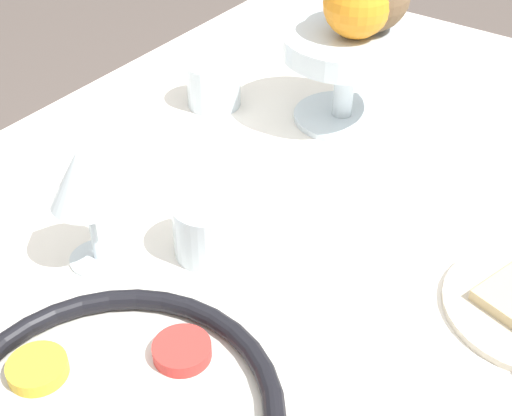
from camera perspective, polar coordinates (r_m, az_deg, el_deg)
wine_glass at (r=0.74m, az=-13.61°, el=2.26°), size 0.08×0.08×0.15m
fruit_stand at (r=0.99m, az=7.25°, el=11.95°), size 0.18×0.18×0.13m
orange_fruit at (r=0.95m, az=8.13°, el=15.88°), size 0.09×0.09×0.09m
cup_near at (r=0.78m, az=-3.81°, el=-1.63°), size 0.08×0.08×0.07m
cup_mid at (r=1.05m, az=-3.41°, el=9.87°), size 0.08×0.08×0.07m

